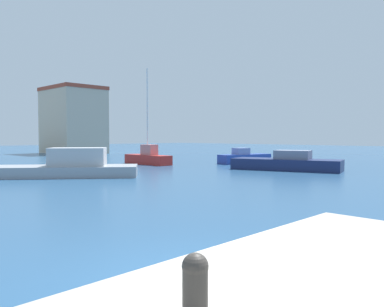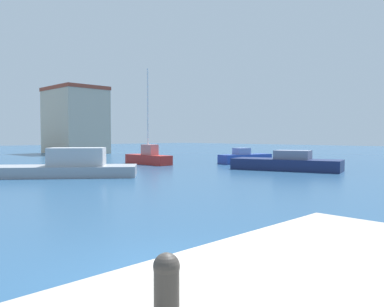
{
  "view_description": "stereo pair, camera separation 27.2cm",
  "coord_description": "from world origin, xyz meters",
  "px_view_note": "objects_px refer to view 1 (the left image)",
  "views": [
    {
      "loc": [
        -4.57,
        -4.61,
        2.42
      ],
      "look_at": [
        16.76,
        16.46,
        1.09
      ],
      "focal_mm": 36.6,
      "sensor_mm": 36.0,
      "label": 1
    },
    {
      "loc": [
        -4.38,
        -4.8,
        2.42
      ],
      "look_at": [
        16.76,
        16.46,
        1.09
      ],
      "focal_mm": 36.6,
      "sensor_mm": 36.0,
      "label": 2
    }
  ],
  "objects_px": {
    "sailboat_red_near_pier": "(148,157)",
    "motorboat_blue_behind_lamppost": "(244,158)",
    "mooring_bollard": "(195,283)",
    "motorboat_grey_inner_mooring": "(69,167)",
    "motorboat_navy_far_right": "(287,163)"
  },
  "relations": [
    {
      "from": "sailboat_red_near_pier",
      "to": "motorboat_blue_behind_lamppost",
      "type": "bearing_deg",
      "value": -37.51
    },
    {
      "from": "mooring_bollard",
      "to": "motorboat_blue_behind_lamppost",
      "type": "relative_size",
      "value": 0.11
    },
    {
      "from": "mooring_bollard",
      "to": "motorboat_grey_inner_mooring",
      "type": "height_order",
      "value": "motorboat_grey_inner_mooring"
    },
    {
      "from": "motorboat_navy_far_right",
      "to": "motorboat_blue_behind_lamppost",
      "type": "bearing_deg",
      "value": 61.31
    },
    {
      "from": "motorboat_grey_inner_mooring",
      "to": "motorboat_blue_behind_lamppost",
      "type": "relative_size",
      "value": 1.55
    },
    {
      "from": "sailboat_red_near_pier",
      "to": "motorboat_grey_inner_mooring",
      "type": "height_order",
      "value": "sailboat_red_near_pier"
    },
    {
      "from": "motorboat_grey_inner_mooring",
      "to": "motorboat_navy_far_right",
      "type": "bearing_deg",
      "value": -27.75
    },
    {
      "from": "motorboat_navy_far_right",
      "to": "motorboat_grey_inner_mooring",
      "type": "relative_size",
      "value": 0.96
    },
    {
      "from": "motorboat_navy_far_right",
      "to": "motorboat_blue_behind_lamppost",
      "type": "height_order",
      "value": "motorboat_navy_far_right"
    },
    {
      "from": "mooring_bollard",
      "to": "motorboat_blue_behind_lamppost",
      "type": "bearing_deg",
      "value": 36.27
    },
    {
      "from": "mooring_bollard",
      "to": "sailboat_red_near_pier",
      "type": "xyz_separation_m",
      "value": [
        18.99,
        24.16,
        -0.57
      ]
    },
    {
      "from": "motorboat_grey_inner_mooring",
      "to": "mooring_bollard",
      "type": "bearing_deg",
      "value": -115.1
    },
    {
      "from": "mooring_bollard",
      "to": "motorboat_navy_far_right",
      "type": "relative_size",
      "value": 0.07
    },
    {
      "from": "motorboat_grey_inner_mooring",
      "to": "motorboat_blue_behind_lamppost",
      "type": "xyz_separation_m",
      "value": [
        16.7,
        -0.48,
        -0.1
      ]
    },
    {
      "from": "mooring_bollard",
      "to": "sailboat_red_near_pier",
      "type": "distance_m",
      "value": 30.73
    }
  ]
}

